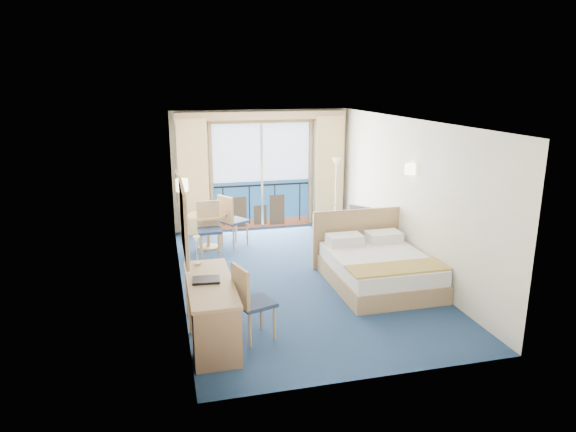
{
  "coord_description": "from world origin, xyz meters",
  "views": [
    {
      "loc": [
        -2.22,
        -8.11,
        3.35
      ],
      "look_at": [
        -0.14,
        0.2,
        1.06
      ],
      "focal_mm": 32.0,
      "sensor_mm": 36.0,
      "label": 1
    }
  ],
  "objects_px": {
    "armchair": "(356,228)",
    "desk_chair": "(249,298)",
    "round_table": "(207,222)",
    "floor_lamp": "(336,175)",
    "nightstand": "(373,240)",
    "table_chair_b": "(209,225)",
    "bed": "(378,267)",
    "table_chair_a": "(231,218)",
    "desk": "(215,323)"
  },
  "relations": [
    {
      "from": "armchair",
      "to": "floor_lamp",
      "type": "xyz_separation_m",
      "value": [
        0.02,
        1.34,
        0.85
      ]
    },
    {
      "from": "desk",
      "to": "table_chair_b",
      "type": "bearing_deg",
      "value": 85.39
    },
    {
      "from": "desk",
      "to": "round_table",
      "type": "height_order",
      "value": "desk"
    },
    {
      "from": "armchair",
      "to": "table_chair_b",
      "type": "xyz_separation_m",
      "value": [
        -2.97,
        0.24,
        0.2
      ]
    },
    {
      "from": "desk_chair",
      "to": "desk",
      "type": "bearing_deg",
      "value": 103.84
    },
    {
      "from": "bed",
      "to": "armchair",
      "type": "height_order",
      "value": "bed"
    },
    {
      "from": "floor_lamp",
      "to": "table_chair_a",
      "type": "distance_m",
      "value": 2.69
    },
    {
      "from": "bed",
      "to": "nightstand",
      "type": "relative_size",
      "value": 3.81
    },
    {
      "from": "armchair",
      "to": "desk_chair",
      "type": "height_order",
      "value": "desk_chair"
    },
    {
      "from": "armchair",
      "to": "table_chair_b",
      "type": "bearing_deg",
      "value": -40.92
    },
    {
      "from": "bed",
      "to": "desk_chair",
      "type": "height_order",
      "value": "bed"
    },
    {
      "from": "desk_chair",
      "to": "bed",
      "type": "bearing_deg",
      "value": -78.48
    },
    {
      "from": "armchair",
      "to": "desk",
      "type": "height_order",
      "value": "desk"
    },
    {
      "from": "bed",
      "to": "table_chair_a",
      "type": "xyz_separation_m",
      "value": [
        -2.1,
        2.64,
        0.31
      ]
    },
    {
      "from": "nightstand",
      "to": "table_chair_a",
      "type": "relative_size",
      "value": 0.5
    },
    {
      "from": "bed",
      "to": "floor_lamp",
      "type": "height_order",
      "value": "floor_lamp"
    },
    {
      "from": "bed",
      "to": "armchair",
      "type": "distance_m",
      "value": 2.07
    },
    {
      "from": "desk",
      "to": "round_table",
      "type": "bearing_deg",
      "value": 85.76
    },
    {
      "from": "desk_chair",
      "to": "round_table",
      "type": "relative_size",
      "value": 1.33
    },
    {
      "from": "bed",
      "to": "nightstand",
      "type": "bearing_deg",
      "value": 69.42
    },
    {
      "from": "armchair",
      "to": "desk_chair",
      "type": "bearing_deg",
      "value": 14.06
    },
    {
      "from": "armchair",
      "to": "table_chair_a",
      "type": "relative_size",
      "value": 0.8
    },
    {
      "from": "armchair",
      "to": "desk",
      "type": "relative_size",
      "value": 0.5
    },
    {
      "from": "armchair",
      "to": "floor_lamp",
      "type": "height_order",
      "value": "floor_lamp"
    },
    {
      "from": "nightstand",
      "to": "desk_chair",
      "type": "height_order",
      "value": "desk_chair"
    },
    {
      "from": "desk",
      "to": "armchair",
      "type": "bearing_deg",
      "value": 48.33
    },
    {
      "from": "desk",
      "to": "table_chair_b",
      "type": "height_order",
      "value": "table_chair_b"
    },
    {
      "from": "desk_chair",
      "to": "floor_lamp",
      "type": "bearing_deg",
      "value": -48.81
    },
    {
      "from": "nightstand",
      "to": "desk_chair",
      "type": "distance_m",
      "value": 4.18
    },
    {
      "from": "bed",
      "to": "armchair",
      "type": "bearing_deg",
      "value": 79.02
    },
    {
      "from": "desk",
      "to": "desk_chair",
      "type": "xyz_separation_m",
      "value": [
        0.48,
        0.3,
        0.14
      ]
    },
    {
      "from": "floor_lamp",
      "to": "table_chair_b",
      "type": "distance_m",
      "value": 3.25
    },
    {
      "from": "bed",
      "to": "table_chair_b",
      "type": "bearing_deg",
      "value": 138.63
    },
    {
      "from": "desk_chair",
      "to": "table_chair_a",
      "type": "bearing_deg",
      "value": -22.44
    },
    {
      "from": "round_table",
      "to": "table_chair_a",
      "type": "xyz_separation_m",
      "value": [
        0.48,
        0.0,
        0.07
      ]
    },
    {
      "from": "table_chair_a",
      "to": "floor_lamp",
      "type": "bearing_deg",
      "value": -105.47
    },
    {
      "from": "desk_chair",
      "to": "table_chair_a",
      "type": "relative_size",
      "value": 0.97
    },
    {
      "from": "armchair",
      "to": "table_chair_a",
      "type": "xyz_separation_m",
      "value": [
        -2.49,
        0.61,
        0.21
      ]
    },
    {
      "from": "floor_lamp",
      "to": "desk_chair",
      "type": "bearing_deg",
      "value": -120.85
    },
    {
      "from": "nightstand",
      "to": "armchair",
      "type": "relative_size",
      "value": 0.62
    },
    {
      "from": "nightstand",
      "to": "desk",
      "type": "bearing_deg",
      "value": -137.34
    },
    {
      "from": "nightstand",
      "to": "table_chair_a",
      "type": "xyz_separation_m",
      "value": [
        -2.68,
        1.11,
        0.34
      ]
    },
    {
      "from": "floor_lamp",
      "to": "desk",
      "type": "distance_m",
      "value": 6.08
    },
    {
      "from": "desk",
      "to": "round_table",
      "type": "relative_size",
      "value": 2.18
    },
    {
      "from": "nightstand",
      "to": "floor_lamp",
      "type": "xyz_separation_m",
      "value": [
        -0.16,
        1.83,
        0.98
      ]
    },
    {
      "from": "nightstand",
      "to": "desk_chair",
      "type": "xyz_separation_m",
      "value": [
        -2.99,
        -2.9,
        0.32
      ]
    },
    {
      "from": "nightstand",
      "to": "armchair",
      "type": "distance_m",
      "value": 0.54
    },
    {
      "from": "table_chair_a",
      "to": "desk",
      "type": "bearing_deg",
      "value": 137.98
    },
    {
      "from": "floor_lamp",
      "to": "table_chair_b",
      "type": "bearing_deg",
      "value": -159.8
    },
    {
      "from": "table_chair_b",
      "to": "floor_lamp",
      "type": "bearing_deg",
      "value": 19.93
    }
  ]
}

